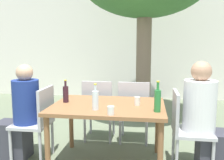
{
  "coord_description": "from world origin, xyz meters",
  "views": [
    {
      "loc": [
        0.46,
        -2.84,
        1.47
      ],
      "look_at": [
        0.0,
        0.3,
        1.0
      ],
      "focal_mm": 40.0,
      "sensor_mm": 36.0,
      "label": 1
    }
  ],
  "objects_px": {
    "patio_chair_0": "(38,119)",
    "drinking_glass_1": "(111,111)",
    "water_bottle_1": "(95,100)",
    "drinking_glass_0": "(137,101)",
    "wine_bottle_2": "(66,94)",
    "dining_table_front": "(108,111)",
    "green_bottle_0": "(158,100)",
    "patio_chair_1": "(185,126)",
    "patio_chair_2": "(99,106)",
    "person_seated_1": "(206,123)",
    "patio_chair_3": "(134,108)",
    "person_seated_0": "(20,117)"
  },
  "relations": [
    {
      "from": "drinking_glass_1",
      "to": "dining_table_front",
      "type": "bearing_deg",
      "value": 102.69
    },
    {
      "from": "water_bottle_1",
      "to": "drinking_glass_0",
      "type": "xyz_separation_m",
      "value": [
        0.44,
        0.27,
        -0.06
      ]
    },
    {
      "from": "water_bottle_1",
      "to": "green_bottle_0",
      "type": "bearing_deg",
      "value": 1.16
    },
    {
      "from": "patio_chair_2",
      "to": "green_bottle_0",
      "type": "xyz_separation_m",
      "value": [
        0.83,
        -0.95,
        0.34
      ]
    },
    {
      "from": "patio_chair_1",
      "to": "drinking_glass_0",
      "type": "distance_m",
      "value": 0.61
    },
    {
      "from": "dining_table_front",
      "to": "green_bottle_0",
      "type": "xyz_separation_m",
      "value": [
        0.56,
        -0.23,
        0.21
      ]
    },
    {
      "from": "water_bottle_1",
      "to": "drinking_glass_0",
      "type": "bearing_deg",
      "value": 31.13
    },
    {
      "from": "dining_table_front",
      "to": "drinking_glass_0",
      "type": "relative_size",
      "value": 13.21
    },
    {
      "from": "dining_table_front",
      "to": "person_seated_0",
      "type": "bearing_deg",
      "value": -180.0
    },
    {
      "from": "dining_table_front",
      "to": "patio_chair_0",
      "type": "height_order",
      "value": "patio_chair_0"
    },
    {
      "from": "wine_bottle_2",
      "to": "green_bottle_0",
      "type": "bearing_deg",
      "value": -14.14
    },
    {
      "from": "patio_chair_2",
      "to": "drinking_glass_1",
      "type": "height_order",
      "value": "patio_chair_2"
    },
    {
      "from": "dining_table_front",
      "to": "green_bottle_0",
      "type": "height_order",
      "value": "green_bottle_0"
    },
    {
      "from": "patio_chair_0",
      "to": "drinking_glass_1",
      "type": "height_order",
      "value": "patio_chair_0"
    },
    {
      "from": "patio_chair_0",
      "to": "water_bottle_1",
      "type": "xyz_separation_m",
      "value": [
        0.79,
        -0.25,
        0.33
      ]
    },
    {
      "from": "patio_chair_3",
      "to": "wine_bottle_2",
      "type": "xyz_separation_m",
      "value": [
        -0.8,
        -0.67,
        0.32
      ]
    },
    {
      "from": "wine_bottle_2",
      "to": "drinking_glass_0",
      "type": "xyz_separation_m",
      "value": [
        0.88,
        -0.02,
        -0.06
      ]
    },
    {
      "from": "green_bottle_0",
      "to": "drinking_glass_1",
      "type": "height_order",
      "value": "green_bottle_0"
    },
    {
      "from": "patio_chair_3",
      "to": "drinking_glass_1",
      "type": "height_order",
      "value": "patio_chair_3"
    },
    {
      "from": "patio_chair_0",
      "to": "wine_bottle_2",
      "type": "height_order",
      "value": "wine_bottle_2"
    },
    {
      "from": "wine_bottle_2",
      "to": "drinking_glass_1",
      "type": "bearing_deg",
      "value": -35.97
    },
    {
      "from": "green_bottle_0",
      "to": "wine_bottle_2",
      "type": "height_order",
      "value": "green_bottle_0"
    },
    {
      "from": "drinking_glass_1",
      "to": "patio_chair_2",
      "type": "bearing_deg",
      "value": 107.58
    },
    {
      "from": "patio_chair_3",
      "to": "patio_chair_1",
      "type": "bearing_deg",
      "value": 131.41
    },
    {
      "from": "patio_chair_2",
      "to": "patio_chair_3",
      "type": "xyz_separation_m",
      "value": [
        0.53,
        0.0,
        0.0
      ]
    },
    {
      "from": "person_seated_1",
      "to": "wine_bottle_2",
      "type": "height_order",
      "value": "person_seated_1"
    },
    {
      "from": "person_seated_0",
      "to": "green_bottle_0",
      "type": "distance_m",
      "value": 1.74
    },
    {
      "from": "dining_table_front",
      "to": "water_bottle_1",
      "type": "bearing_deg",
      "value": -112.6
    },
    {
      "from": "patio_chair_3",
      "to": "drinking_glass_0",
      "type": "distance_m",
      "value": 0.74
    },
    {
      "from": "drinking_glass_0",
      "to": "patio_chair_2",
      "type": "bearing_deg",
      "value": 131.11
    },
    {
      "from": "dining_table_front",
      "to": "patio_chair_3",
      "type": "distance_m",
      "value": 0.77
    },
    {
      "from": "person_seated_1",
      "to": "wine_bottle_2",
      "type": "bearing_deg",
      "value": 88.47
    },
    {
      "from": "patio_chair_0",
      "to": "water_bottle_1",
      "type": "relative_size",
      "value": 3.21
    },
    {
      "from": "person_seated_0",
      "to": "patio_chair_3",
      "type": "bearing_deg",
      "value": 117.07
    },
    {
      "from": "patio_chair_0",
      "to": "green_bottle_0",
      "type": "xyz_separation_m",
      "value": [
        1.45,
        -0.23,
        0.34
      ]
    },
    {
      "from": "patio_chair_0",
      "to": "patio_chair_2",
      "type": "distance_m",
      "value": 0.95
    },
    {
      "from": "patio_chair_2",
      "to": "person_seated_1",
      "type": "xyz_separation_m",
      "value": [
        1.38,
        -0.71,
        0.05
      ]
    },
    {
      "from": "patio_chair_0",
      "to": "drinking_glass_1",
      "type": "bearing_deg",
      "value": 67.25
    },
    {
      "from": "green_bottle_0",
      "to": "drinking_glass_1",
      "type": "relative_size",
      "value": 3.75
    },
    {
      "from": "patio_chair_3",
      "to": "water_bottle_1",
      "type": "height_order",
      "value": "water_bottle_1"
    },
    {
      "from": "drinking_glass_0",
      "to": "patio_chair_1",
      "type": "bearing_deg",
      "value": -2.15
    },
    {
      "from": "patio_chair_2",
      "to": "drinking_glass_1",
      "type": "bearing_deg",
      "value": 107.58
    },
    {
      "from": "person_seated_1",
      "to": "wine_bottle_2",
      "type": "xyz_separation_m",
      "value": [
        -1.66,
        0.04,
        0.28
      ]
    },
    {
      "from": "person_seated_0",
      "to": "green_bottle_0",
      "type": "height_order",
      "value": "person_seated_0"
    },
    {
      "from": "water_bottle_1",
      "to": "patio_chair_2",
      "type": "bearing_deg",
      "value": 99.52
    },
    {
      "from": "person_seated_0",
      "to": "person_seated_1",
      "type": "xyz_separation_m",
      "value": [
        2.25,
        0.0,
        0.04
      ]
    },
    {
      "from": "patio_chair_1",
      "to": "person_seated_0",
      "type": "relative_size",
      "value": 0.76
    },
    {
      "from": "drinking_glass_0",
      "to": "drinking_glass_1",
      "type": "height_order",
      "value": "drinking_glass_0"
    },
    {
      "from": "drinking_glass_0",
      "to": "patio_chair_0",
      "type": "bearing_deg",
      "value": -179.03
    },
    {
      "from": "green_bottle_0",
      "to": "water_bottle_1",
      "type": "xyz_separation_m",
      "value": [
        -0.67,
        -0.01,
        -0.02
      ]
    }
  ]
}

